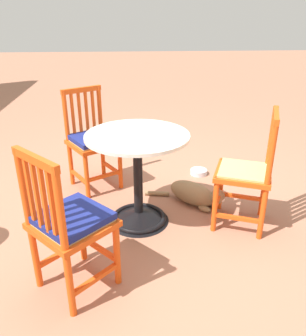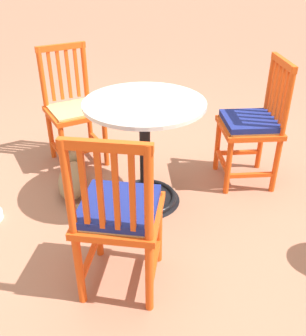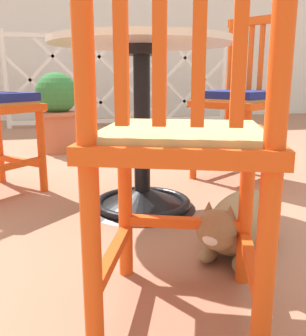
{
  "view_description": "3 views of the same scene",
  "coord_description": "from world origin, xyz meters",
  "views": [
    {
      "loc": [
        -2.47,
        0.03,
        1.55
      ],
      "look_at": [
        -0.21,
        -0.12,
        0.51
      ],
      "focal_mm": 37.26,
      "sensor_mm": 36.0,
      "label": 1
    },
    {
      "loc": [
        1.56,
        1.45,
        1.56
      ],
      "look_at": [
        -0.03,
        0.12,
        0.34
      ],
      "focal_mm": 40.99,
      "sensor_mm": 36.0,
      "label": 2
    },
    {
      "loc": [
        -0.44,
        -1.6,
        0.57
      ],
      "look_at": [
        -0.08,
        -0.12,
        0.21
      ],
      "focal_mm": 40.6,
      "sensor_mm": 36.0,
      "label": 3
    }
  ],
  "objects": [
    {
      "name": "orange_chair_tucked_in",
      "position": [
        -0.8,
        0.39,
        0.45
      ],
      "size": [
        0.57,
        0.57,
        0.91
      ],
      "color": "#E04C14",
      "rests_on": "ground_plane"
    },
    {
      "name": "orange_chair_near_fence",
      "position": [
        0.55,
        0.39,
        0.45
      ],
      "size": [
        0.55,
        0.55,
        0.91
      ],
      "color": "#E04C14",
      "rests_on": "ground_plane"
    },
    {
      "name": "tabby_cat",
      "position": [
        0.13,
        -0.51,
        0.1
      ],
      "size": [
        0.46,
        0.65,
        0.23
      ],
      "color": "#8E704C",
      "rests_on": "ground_plane"
    },
    {
      "name": "cafe_table",
      "position": [
        -0.1,
        -0.01,
        0.28
      ],
      "size": [
        0.76,
        0.76,
        0.73
      ],
      "color": "black",
      "rests_on": "ground_plane"
    },
    {
      "name": "ground_plane",
      "position": [
        0.0,
        0.0,
        0.0
      ],
      "size": [
        24.0,
        24.0,
        0.0
      ],
      "primitive_type": "plane",
      "color": "#A36B51"
    },
    {
      "name": "pet_water_bowl",
      "position": [
        0.72,
        -0.65,
        0.03
      ],
      "size": [
        0.17,
        0.17,
        0.05
      ],
      "primitive_type": "cylinder",
      "color": "silver",
      "rests_on": "ground_plane"
    },
    {
      "name": "orange_chair_by_planter",
      "position": [
        -0.18,
        -0.82,
        0.43
      ],
      "size": [
        0.52,
        0.52,
        0.91
      ],
      "color": "#E04C14",
      "rests_on": "ground_plane"
    }
  ]
}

